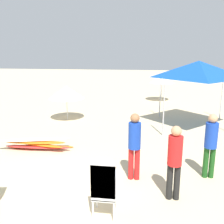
# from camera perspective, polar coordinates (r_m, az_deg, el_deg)

# --- Properties ---
(ground) EXTENTS (80.00, 80.00, 0.00)m
(ground) POSITION_cam_1_polar(r_m,az_deg,el_deg) (6.20, -17.45, -19.41)
(ground) COLOR beige
(stacked_plastic_chairs) EXTENTS (0.48, 0.48, 1.29)m
(stacked_plastic_chairs) POSITION_cam_1_polar(r_m,az_deg,el_deg) (5.25, -1.79, -15.73)
(stacked_plastic_chairs) COLOR white
(stacked_plastic_chairs) RESTS_ON ground
(surfboard_pile) EXTENTS (2.56, 0.89, 0.40)m
(surfboard_pile) POSITION_cam_1_polar(r_m,az_deg,el_deg) (9.16, -16.47, -6.80)
(surfboard_pile) COLOR orange
(surfboard_pile) RESTS_ON ground
(lifeguard_near_left) EXTENTS (0.32, 0.32, 1.74)m
(lifeguard_near_left) POSITION_cam_1_polar(r_m,az_deg,el_deg) (5.89, 13.79, -9.90)
(lifeguard_near_left) COLOR black
(lifeguard_near_left) RESTS_ON ground
(lifeguard_near_center) EXTENTS (0.32, 0.32, 1.75)m
(lifeguard_near_center) POSITION_cam_1_polar(r_m,az_deg,el_deg) (7.15, 21.14, -6.17)
(lifeguard_near_center) COLOR #194C19
(lifeguard_near_center) RESTS_ON ground
(lifeguard_near_right) EXTENTS (0.32, 0.32, 1.78)m
(lifeguard_near_right) POSITION_cam_1_polar(r_m,az_deg,el_deg) (6.60, 5.02, -6.68)
(lifeguard_near_right) COLOR red
(lifeguard_near_right) RESTS_ON ground
(popup_canopy) EXTENTS (3.01, 3.01, 2.88)m
(popup_canopy) POSITION_cam_1_polar(r_m,az_deg,el_deg) (11.66, 18.71, 8.97)
(popup_canopy) COLOR #B2B2B7
(popup_canopy) RESTS_ON ground
(beach_umbrella_left) EXTENTS (1.62, 1.62, 1.79)m
(beach_umbrella_left) POSITION_cam_1_polar(r_m,az_deg,el_deg) (17.27, 11.08, 7.32)
(beach_umbrella_left) COLOR beige
(beach_umbrella_left) RESTS_ON ground
(beach_umbrella_far) EXTENTS (1.72, 1.72, 1.67)m
(beach_umbrella_far) POSITION_cam_1_polar(r_m,az_deg,el_deg) (12.43, -10.12, 4.38)
(beach_umbrella_far) COLOR beige
(beach_umbrella_far) RESTS_ON ground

